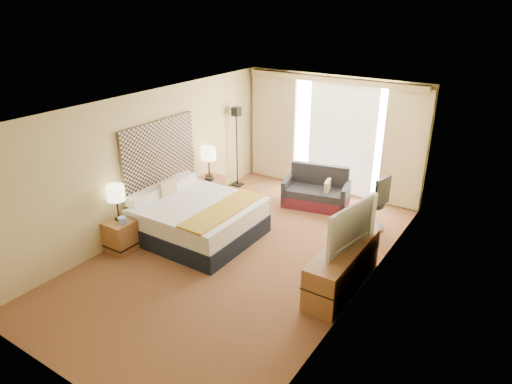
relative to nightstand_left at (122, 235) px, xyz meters
The scene contains 21 objects.
floor 2.16m from the nightstand_left, 29.31° to the left, with size 4.20×7.00×0.02m, color maroon.
ceiling 3.16m from the nightstand_left, 29.31° to the left, with size 4.20×7.00×0.02m, color silver.
wall_back 5.02m from the nightstand_left, 67.66° to the left, with size 4.20×0.02×2.60m, color tan.
wall_front 3.25m from the nightstand_left, 52.65° to the right, with size 4.20×0.02×2.60m, color tan.
wall_left 1.49m from the nightstand_left, 102.36° to the left, with size 0.02×7.00×2.60m, color tan.
wall_right 4.23m from the nightstand_left, 14.81° to the left, with size 0.02×7.00×2.60m, color tan.
headboard 1.62m from the nightstand_left, 98.64° to the left, with size 0.06×1.85×1.50m, color black.
nightstand_left is the anchor object (origin of this frame).
nightstand_right 2.50m from the nightstand_left, 90.00° to the left, with size 0.45×0.52×0.55m, color olive.
media_dresser 3.85m from the nightstand_left, 15.84° to the left, with size 0.50×1.80×0.70m, color olive.
window 5.10m from the nightstand_left, 64.87° to the left, with size 2.30×0.02×2.30m, color silver.
curtains 4.95m from the nightstand_left, 67.18° to the left, with size 4.12×0.19×2.56m.
bed 1.36m from the nightstand_left, 53.36° to the left, with size 2.03×1.86×0.99m.
loveseat 4.09m from the nightstand_left, 60.04° to the left, with size 1.47×1.00×0.84m.
floor_lamp 3.69m from the nightstand_left, 90.49° to the left, with size 0.24×0.24×1.87m.
desk_chair 4.66m from the nightstand_left, 42.38° to the left, with size 0.54×0.53×1.10m.
lamp_left 0.77m from the nightstand_left, 155.71° to the left, with size 0.30×0.30×0.64m.
lamp_right 2.62m from the nightstand_left, 90.58° to the left, with size 0.31×0.31×0.66m.
tissue_box 0.34m from the nightstand_left, 16.72° to the right, with size 0.12×0.12×0.11m, color #84A8CC.
telephone 2.35m from the nightstand_left, 87.41° to the left, with size 0.16×0.13×0.06m, color black.
television 3.90m from the nightstand_left, 17.33° to the left, with size 1.20×0.16×0.69m, color black.
Camera 1 is at (3.96, -5.66, 4.13)m, focal length 32.00 mm.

